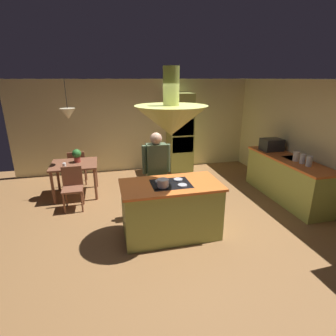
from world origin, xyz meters
TOP-DOWN VIEW (x-y plane):
  - ground at (0.00, 0.00)m, footprint 8.16×8.16m
  - wall_back at (0.00, 3.45)m, footprint 6.80×0.10m
  - wall_right at (3.25, 0.40)m, footprint 0.10×7.20m
  - kitchen_island at (0.00, -0.20)m, footprint 1.64×0.89m
  - counter_run_right at (2.84, 0.60)m, footprint 0.73×2.28m
  - oven_tower at (1.10, 3.04)m, footprint 0.66×0.62m
  - dining_table at (-1.70, 1.90)m, footprint 1.00×0.88m
  - person_at_island at (-0.09, 0.51)m, footprint 0.53×0.22m
  - range_hood at (0.00, -0.20)m, footprint 1.10×1.10m
  - pendant_light_over_table at (-1.70, 1.90)m, footprint 0.32×0.32m
  - chair_facing_island at (-1.70, 1.24)m, footprint 0.40×0.40m
  - chair_by_back_wall at (-1.70, 2.56)m, footprint 0.40×0.40m
  - potted_plant_on_table at (-1.63, 1.99)m, footprint 0.20×0.20m
  - cup_on_table at (-1.87, 1.68)m, footprint 0.07×0.07m
  - canister_flour at (2.84, 0.04)m, footprint 0.11×0.11m
  - canister_sugar at (2.84, 0.22)m, footprint 0.11×0.11m
  - canister_tea at (2.84, 0.40)m, footprint 0.14×0.14m
  - microwave_on_counter at (2.84, 1.27)m, footprint 0.46×0.36m
  - cooking_pot_on_cooktop at (-0.16, -0.33)m, footprint 0.18×0.18m

SIDE VIEW (x-z plane):
  - ground at x=0.00m, z-range 0.00..0.00m
  - kitchen_island at x=0.00m, z-range -0.01..0.95m
  - counter_run_right at x=2.84m, z-range 0.01..0.95m
  - chair_facing_island at x=-1.70m, z-range 0.07..0.94m
  - chair_by_back_wall at x=-1.70m, z-range 0.07..0.94m
  - dining_table at x=-1.70m, z-range 0.27..1.03m
  - cup_on_table at x=-1.87m, z-range 0.76..0.85m
  - potted_plant_on_table at x=-1.63m, z-range 0.78..1.08m
  - person_at_island at x=-0.09m, z-range 0.12..1.77m
  - cooking_pot_on_cooktop at x=-0.16m, z-range 0.96..1.08m
  - canister_sugar at x=2.84m, z-range 0.94..1.13m
  - canister_tea at x=2.84m, z-range 0.94..1.13m
  - canister_flour at x=2.84m, z-range 0.94..1.14m
  - microwave_on_counter at x=2.84m, z-range 0.94..1.22m
  - oven_tower at x=1.10m, z-range 0.00..2.19m
  - wall_back at x=0.00m, z-range 0.00..2.55m
  - wall_right at x=3.25m, z-range 0.00..2.55m
  - pendant_light_over_table at x=-1.70m, z-range 1.45..2.27m
  - range_hood at x=0.00m, z-range 1.49..2.49m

